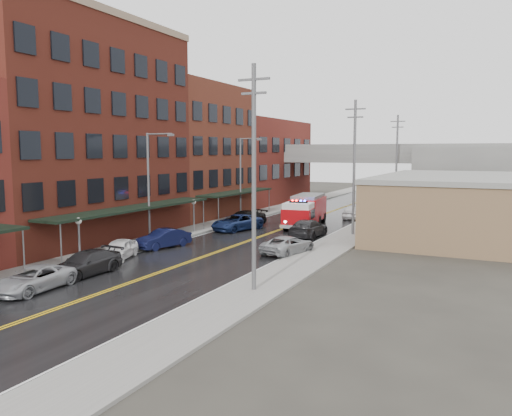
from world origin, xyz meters
The scene contains 31 objects.
road centered at (0.00, 30.00, 0.01)m, with size 11.00×160.00×0.02m, color black.
sidewalk_left centered at (-7.30, 30.00, 0.07)m, with size 3.00×160.00×0.15m, color slate.
sidewalk_right centered at (7.30, 30.00, 0.07)m, with size 3.00×160.00×0.15m, color slate.
curb_left centered at (-5.65, 30.00, 0.07)m, with size 0.30×160.00×0.15m, color gray.
curb_right centered at (5.65, 30.00, 0.07)m, with size 0.30×160.00×0.15m, color gray.
brick_building_b centered at (-13.30, 23.00, 9.00)m, with size 9.00×20.00×18.00m, color #4F2015.
brick_building_c centered at (-13.30, 40.50, 7.50)m, with size 9.00×15.00×15.00m, color brown.
brick_building_far centered at (-13.30, 58.00, 6.00)m, with size 9.00×20.00×12.00m, color maroon.
tan_building centered at (16.00, 40.00, 2.50)m, with size 14.00×22.00×5.00m, color brown.
right_far_block centered at (18.00, 70.00, 4.00)m, with size 18.00×30.00×8.00m, color slate.
awning_1 centered at (-7.49, 23.00, 2.99)m, with size 2.60×18.00×3.09m.
awning_2 centered at (-7.49, 40.50, 2.99)m, with size 2.60×13.00×3.09m.
globe_lamp_1 centered at (-6.40, 16.00, 2.31)m, with size 0.44×0.44×3.12m.
globe_lamp_2 centered at (-6.40, 30.00, 2.31)m, with size 0.44×0.44×3.12m.
street_lamp_1 centered at (-6.55, 24.00, 5.19)m, with size 2.64×0.22×9.00m.
street_lamp_2 centered at (-6.55, 40.00, 5.19)m, with size 2.64×0.22×9.00m.
utility_pole_0 centered at (7.20, 15.00, 6.31)m, with size 1.80×0.24×12.00m.
utility_pole_1 centered at (7.20, 35.00, 6.31)m, with size 1.80×0.24×12.00m.
utility_pole_2 centered at (7.20, 55.00, 6.31)m, with size 1.80×0.24×12.00m.
overpass centered at (0.00, 62.00, 5.99)m, with size 40.00×10.00×7.50m.
fire_truck centered at (1.44, 38.26, 1.69)m, with size 4.32×8.85×3.13m.
parked_car_left_2 centered at (-3.60, 9.93, 0.66)m, with size 2.19×4.76×1.32m, color #9FA1A6.
parked_car_left_3 centered at (-3.69, 13.81, 0.72)m, with size 2.03×4.99×1.45m, color black.
parked_car_left_4 centered at (-5.00, 18.28, 0.70)m, with size 1.64×4.09×1.39m, color white.
parked_car_left_5 centered at (-4.63, 22.95, 0.74)m, with size 1.56×4.49×1.48m, color #0E1233.
parked_car_left_6 centered at (-3.60, 33.20, 0.76)m, with size 2.52×5.45×1.52m, color navy.
parked_car_left_7 centered at (-3.95, 35.19, 0.81)m, with size 2.26×5.57×1.62m, color black.
parked_car_right_0 centered at (5.00, 25.13, 0.67)m, with size 2.22×4.81×1.34m, color gray.
parked_car_right_1 centered at (3.82, 32.66, 0.79)m, with size 2.20×5.42×1.57m, color black.
parked_car_right_2 centered at (4.28, 46.20, 0.81)m, with size 1.92×4.78×1.63m, color silver.
parked_car_right_3 centered at (5.00, 52.20, 0.70)m, with size 1.48×4.26×1.40m, color black.
Camera 1 is at (18.78, -8.44, 7.51)m, focal length 35.00 mm.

